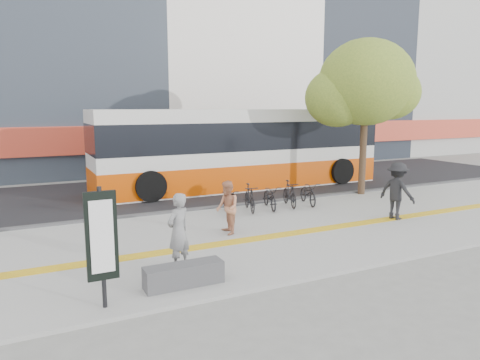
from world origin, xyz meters
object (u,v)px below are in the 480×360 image
signboard (102,238)px  street_tree (363,85)px  pedestrian_tan (227,208)px  pedestrian_dark (397,191)px  bench (184,275)px  bus (242,151)px  seated_woman (178,232)px

signboard → street_tree: size_ratio=0.35×
pedestrian_tan → pedestrian_dark: size_ratio=0.83×
bench → pedestrian_dark: (7.90, 2.13, 0.69)m
bus → pedestrian_dark: (1.73, -7.57, -0.70)m
signboard → bus: bearing=52.2°
bench → pedestrian_dark: size_ratio=0.87×
seated_woman → pedestrian_tan: 2.96m
street_tree → pedestrian_tan: street_tree is taller
bench → street_tree: 12.23m
bus → pedestrian_dark: bearing=-77.1°
pedestrian_dark → bench: bearing=91.4°
signboard → street_tree: (11.38, 6.33, 3.15)m
bench → signboard: size_ratio=0.73×
signboard → bus: bus is taller
signboard → pedestrian_dark: size_ratio=1.20×
bus → pedestrian_tan: 7.77m
street_tree → pedestrian_tan: (-7.44, -3.03, -3.68)m
signboard → pedestrian_tan: (3.94, 3.29, -0.53)m
pedestrian_tan → bus: bearing=157.8°
bench → street_tree: street_tree is taller
pedestrian_tan → pedestrian_dark: bearing=88.8°
bench → pedestrian_dark: bearing=15.1°
pedestrian_tan → street_tree: bearing=119.7°
seated_woman → bus: bearing=-153.3°
pedestrian_dark → pedestrian_tan: bearing=67.5°
pedestrian_tan → pedestrian_dark: 5.62m
bus → pedestrian_tan: bus is taller
pedestrian_dark → signboard: bearing=90.7°
signboard → bench: bearing=10.8°
bench → pedestrian_tan: 3.83m
signboard → seated_woman: signboard is taller
street_tree → seated_woman: (-9.56, -5.08, -3.58)m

